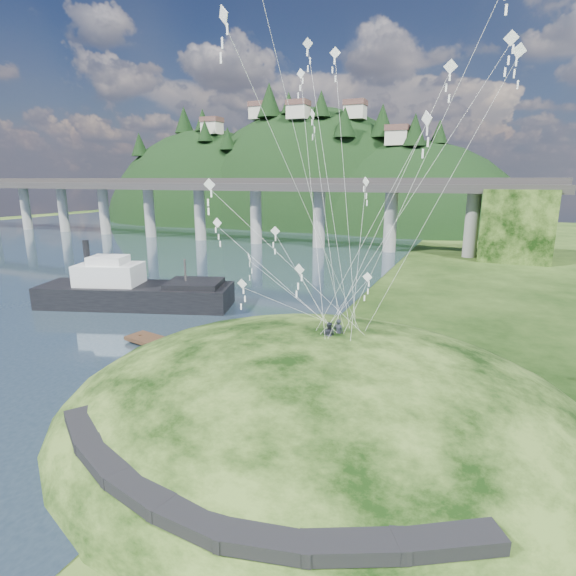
% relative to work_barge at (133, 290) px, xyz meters
% --- Properties ---
extents(ground, '(320.00, 320.00, 0.00)m').
position_rel_work_barge_xyz_m(ground, '(20.67, -16.62, -1.96)').
color(ground, black).
rests_on(ground, ground).
extents(grass_hill, '(36.00, 32.00, 13.00)m').
position_rel_work_barge_xyz_m(grass_hill, '(28.67, -14.62, -3.46)').
color(grass_hill, black).
rests_on(grass_hill, ground).
extents(footpath, '(22.29, 5.84, 0.83)m').
position_rel_work_barge_xyz_m(footpath, '(28.13, -26.36, 0.12)').
color(footpath, black).
rests_on(footpath, ground).
extents(bridge, '(160.00, 11.00, 15.00)m').
position_rel_work_barge_xyz_m(bridge, '(-5.79, 53.45, 7.74)').
color(bridge, '#2D2B2B').
rests_on(bridge, ground).
extents(far_ridge, '(153.00, 70.00, 94.50)m').
position_rel_work_barge_xyz_m(far_ridge, '(-22.91, 105.55, -9.40)').
color(far_ridge, black).
rests_on(far_ridge, ground).
extents(work_barge, '(23.19, 12.84, 7.84)m').
position_rel_work_barge_xyz_m(work_barge, '(0.00, 0.00, 0.00)').
color(work_barge, black).
rests_on(work_barge, ground).
extents(wooden_dock, '(13.83, 4.63, 0.98)m').
position_rel_work_barge_xyz_m(wooden_dock, '(14.74, -10.15, -1.53)').
color(wooden_dock, '#342115').
rests_on(wooden_dock, ground).
extents(kite_flyers, '(1.21, 1.36, 1.83)m').
position_rel_work_barge_xyz_m(kite_flyers, '(29.02, -13.36, 3.88)').
color(kite_flyers, '#242730').
rests_on(kite_flyers, ground).
extents(kite_swarm, '(21.09, 17.95, 21.29)m').
position_rel_work_barge_xyz_m(kite_swarm, '(27.88, -10.72, 15.13)').
color(kite_swarm, white).
rests_on(kite_swarm, ground).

